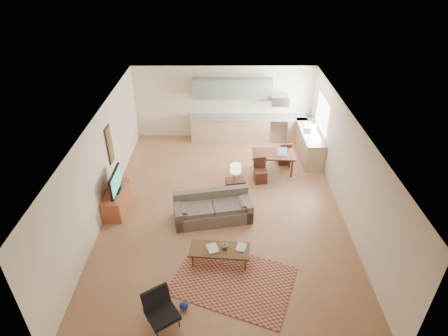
{
  "coord_description": "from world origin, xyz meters",
  "views": [
    {
      "loc": [
        -0.01,
        -8.35,
        6.55
      ],
      "look_at": [
        0.0,
        0.3,
        1.15
      ],
      "focal_mm": 30.0,
      "sensor_mm": 36.0,
      "label": 1
    }
  ],
  "objects_px": {
    "tv_credenza": "(117,200)",
    "console_table": "(235,189)",
    "coffee_table": "(220,255)",
    "armchair": "(162,312)",
    "sofa": "(213,208)",
    "dining_table": "(273,163)"
  },
  "relations": [
    {
      "from": "tv_credenza",
      "to": "console_table",
      "type": "xyz_separation_m",
      "value": [
        3.3,
        0.52,
        0.01
      ]
    },
    {
      "from": "coffee_table",
      "to": "armchair",
      "type": "relative_size",
      "value": 1.88
    },
    {
      "from": "armchair",
      "to": "sofa",
      "type": "bearing_deg",
      "value": 40.87
    },
    {
      "from": "sofa",
      "to": "dining_table",
      "type": "xyz_separation_m",
      "value": [
        1.86,
        2.39,
        -0.03
      ]
    },
    {
      "from": "coffee_table",
      "to": "dining_table",
      "type": "relative_size",
      "value": 1.04
    },
    {
      "from": "coffee_table",
      "to": "console_table",
      "type": "xyz_separation_m",
      "value": [
        0.43,
        2.55,
        0.1
      ]
    },
    {
      "from": "sofa",
      "to": "coffee_table",
      "type": "distance_m",
      "value": 1.6
    },
    {
      "from": "coffee_table",
      "to": "tv_credenza",
      "type": "height_order",
      "value": "tv_credenza"
    },
    {
      "from": "coffee_table",
      "to": "console_table",
      "type": "bearing_deg",
      "value": 85.54
    },
    {
      "from": "dining_table",
      "to": "console_table",
      "type": "bearing_deg",
      "value": -127.8
    },
    {
      "from": "sofa",
      "to": "console_table",
      "type": "distance_m",
      "value": 1.16
    },
    {
      "from": "sofa",
      "to": "armchair",
      "type": "relative_size",
      "value": 2.88
    },
    {
      "from": "tv_credenza",
      "to": "console_table",
      "type": "height_order",
      "value": "console_table"
    },
    {
      "from": "sofa",
      "to": "coffee_table",
      "type": "bearing_deg",
      "value": -93.42
    },
    {
      "from": "armchair",
      "to": "console_table",
      "type": "height_order",
      "value": "armchair"
    },
    {
      "from": "coffee_table",
      "to": "dining_table",
      "type": "height_order",
      "value": "dining_table"
    },
    {
      "from": "coffee_table",
      "to": "dining_table",
      "type": "bearing_deg",
      "value": 72.23
    },
    {
      "from": "coffee_table",
      "to": "armchair",
      "type": "xyz_separation_m",
      "value": [
        -1.1,
        -1.66,
        0.16
      ]
    },
    {
      "from": "console_table",
      "to": "dining_table",
      "type": "relative_size",
      "value": 0.47
    },
    {
      "from": "coffee_table",
      "to": "console_table",
      "type": "relative_size",
      "value": 2.22
    },
    {
      "from": "sofa",
      "to": "dining_table",
      "type": "height_order",
      "value": "sofa"
    },
    {
      "from": "console_table",
      "to": "sofa",
      "type": "bearing_deg",
      "value": -133.19
    }
  ]
}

